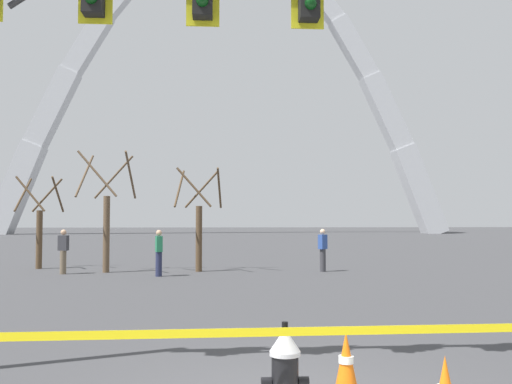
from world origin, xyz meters
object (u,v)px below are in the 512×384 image
pedestrian_walking_right (63,251)px  pedestrian_standing_center (159,252)px  fire_hydrant (285,377)px  monument_arch (223,94)px  traffic_cone_mid_sidewalk (346,365)px  pedestrian_walking_left (323,250)px  traffic_signal_gantry (59,29)px

pedestrian_walking_right → pedestrian_standing_center: bearing=-16.7°
fire_hydrant → pedestrian_walking_right: pedestrian_walking_right is taller
monument_arch → pedestrian_walking_right: (-6.27, -52.40, -17.36)m
traffic_cone_mid_sidewalk → pedestrian_walking_right: size_ratio=0.46×
fire_hydrant → pedestrian_standing_center: 14.50m
fire_hydrant → monument_arch: monument_arch is taller
fire_hydrant → pedestrian_walking_left: (3.32, 15.61, 0.35)m
traffic_cone_mid_sidewalk → pedestrian_walking_right: (-6.90, 14.48, 0.46)m
traffic_cone_mid_sidewalk → pedestrian_walking_left: size_ratio=0.46×
monument_arch → pedestrian_walking_right: size_ratio=37.00×
traffic_cone_mid_sidewalk → pedestrian_walking_left: (2.54, 14.79, 0.46)m
traffic_cone_mid_sidewalk → pedestrian_walking_left: 15.01m
fire_hydrant → monument_arch: bearing=89.9°
traffic_signal_gantry → fire_hydrant: bearing=-34.0°
pedestrian_walking_left → traffic_signal_gantry: bearing=-113.5°
fire_hydrant → traffic_cone_mid_sidewalk: size_ratio=1.36×
fire_hydrant → traffic_cone_mid_sidewalk: (0.79, 0.82, -0.11)m
traffic_signal_gantry → pedestrian_walking_left: size_ratio=4.92×
fire_hydrant → pedestrian_walking_right: size_ratio=0.62×
fire_hydrant → monument_arch: size_ratio=0.02×
fire_hydrant → traffic_cone_mid_sidewalk: 1.14m
traffic_signal_gantry → pedestrian_walking_right: (-3.45, 13.50, -3.59)m
traffic_signal_gantry → monument_arch: bearing=87.5°
fire_hydrant → pedestrian_standing_center: size_ratio=0.62×
fire_hydrant → pedestrian_walking_left: pedestrian_walking_left is taller
fire_hydrant → traffic_signal_gantry: (-2.67, 1.80, 3.94)m
pedestrian_walking_left → pedestrian_standing_center: bearing=-167.2°
traffic_cone_mid_sidewalk → pedestrian_standing_center: pedestrian_standing_center is taller
traffic_signal_gantry → pedestrian_walking_right: traffic_signal_gantry is taller
traffic_signal_gantry → monument_arch: size_ratio=0.13×
traffic_cone_mid_sidewalk → traffic_signal_gantry: bearing=164.1°
traffic_cone_mid_sidewalk → pedestrian_walking_right: pedestrian_walking_right is taller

